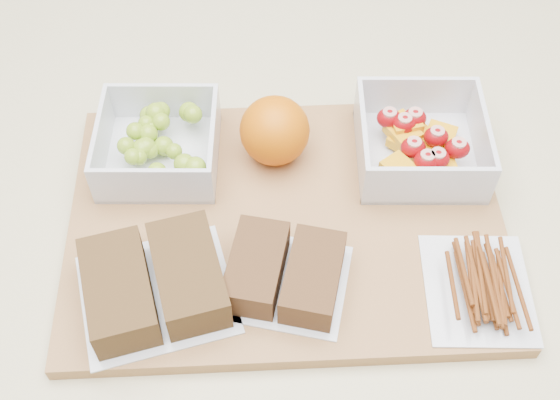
# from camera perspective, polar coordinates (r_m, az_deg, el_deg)

# --- Properties ---
(counter) EXTENTS (1.20, 0.90, 0.90)m
(counter) POSITION_cam_1_polar(r_m,az_deg,el_deg) (1.10, -0.46, -14.69)
(counter) COLOR beige
(counter) RESTS_ON ground
(cutting_board) EXTENTS (0.43, 0.32, 0.02)m
(cutting_board) POSITION_cam_1_polar(r_m,az_deg,el_deg) (0.69, 0.51, -1.78)
(cutting_board) COLOR #A07142
(cutting_board) RESTS_ON counter
(grape_container) EXTENTS (0.12, 0.12, 0.05)m
(grape_container) POSITION_cam_1_polar(r_m,az_deg,el_deg) (0.72, -9.75, 4.59)
(grape_container) COLOR silver
(grape_container) RESTS_ON cutting_board
(fruit_container) EXTENTS (0.13, 0.13, 0.05)m
(fruit_container) POSITION_cam_1_polar(r_m,az_deg,el_deg) (0.73, 11.30, 4.52)
(fruit_container) COLOR silver
(fruit_container) RESTS_ON cutting_board
(orange) EXTENTS (0.07, 0.07, 0.07)m
(orange) POSITION_cam_1_polar(r_m,az_deg,el_deg) (0.70, -0.44, 5.66)
(orange) COLOR #D46205
(orange) RESTS_ON cutting_board
(sandwich_bag_left) EXTENTS (0.16, 0.15, 0.04)m
(sandwich_bag_left) POSITION_cam_1_polar(r_m,az_deg,el_deg) (0.63, -10.19, -6.70)
(sandwich_bag_left) COLOR silver
(sandwich_bag_left) RESTS_ON cutting_board
(sandwich_bag_center) EXTENTS (0.13, 0.12, 0.03)m
(sandwich_bag_center) POSITION_cam_1_polar(r_m,az_deg,el_deg) (0.63, 0.37, -5.94)
(sandwich_bag_center) COLOR silver
(sandwich_bag_center) RESTS_ON cutting_board
(pretzel_bag) EXTENTS (0.10, 0.12, 0.03)m
(pretzel_bag) POSITION_cam_1_polar(r_m,az_deg,el_deg) (0.65, 15.98, -6.47)
(pretzel_bag) COLOR silver
(pretzel_bag) RESTS_ON cutting_board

